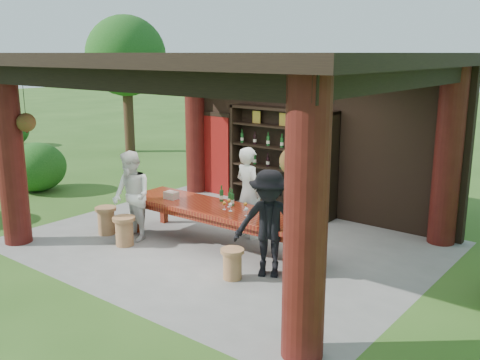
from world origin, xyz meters
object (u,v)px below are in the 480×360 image
Objects in this scene: stool_near_right at (232,263)px; guest_woman at (132,196)px; napkin_basket at (171,195)px; tasting_table at (219,213)px; stool_far_left at (106,220)px; wine_shelf at (282,160)px; host at (248,193)px; stool_near_left at (124,230)px; guest_man at (269,224)px.

guest_woman is at bearing 174.53° from stool_near_right.
napkin_basket is at bearing 158.79° from stool_near_right.
stool_near_right is at bearing -41.39° from tasting_table.
guest_woman reaches higher than stool_far_left.
wine_shelf reaches higher than host.
stool_near_left is 1.11m from napkin_basket.
wine_shelf is 3.59m from guest_woman.
stool_near_right is (1.13, -0.99, -0.37)m from tasting_table.
stool_near_left is 2.53m from stool_near_right.
napkin_basket reaches higher than stool_far_left.
napkin_basket reaches higher than stool_near_left.
stool_far_left is at bearing 48.78° from host.
stool_near_left is 0.32× the size of guest_woman.
guest_man reaches higher than stool_near_left.
stool_far_left is at bearing 177.74° from stool_near_right.
guest_woman is 6.59× the size of napkin_basket.
guest_man is (1.50, -0.53, 0.23)m from tasting_table.
host is at bearing 35.11° from stool_far_left.
napkin_basket reaches higher than stool_near_right.
tasting_table is at bearing 21.52° from stool_far_left.
guest_man is at bearing 5.20° from stool_far_left.
host reaches higher than napkin_basket.
tasting_table reaches higher than stool_far_left.
guest_man is (0.37, 0.47, 0.61)m from stool_near_right.
guest_man reaches higher than stool_far_left.
napkin_basket is at bearing -173.11° from tasting_table.
guest_man reaches higher than guest_woman.
napkin_basket is (1.10, 0.73, 0.53)m from stool_far_left.
guest_woman reaches higher than napkin_basket.
host is (-1.02, 1.75, 0.62)m from stool_near_right.
tasting_table is 2.29× the size of guest_woman.
stool_near_left is at bearing -14.13° from stool_far_left.
stool_far_left is at bearing -146.31° from napkin_basket.
napkin_basket is at bearing 67.77° from guest_woman.
guest_woman reaches higher than stool_near_right.
wine_shelf is at bearing 93.12° from guest_man.
stool_far_left is (-3.32, 0.13, 0.03)m from stool_near_right.
stool_near_left is at bearing -142.90° from tasting_table.
wine_shelf is 3.94m from stool_near_left.
napkin_basket is at bearing -103.69° from wine_shelf.
stool_far_left is 3.75m from guest_man.
guest_woman is at bearing 112.79° from stool_near_left.
guest_man is at bearing 151.07° from host.
napkin_basket is at bearing 33.69° from stool_far_left.
tasting_table is at bearing 39.72° from guest_woman.
wine_shelf is at bearing 112.93° from stool_near_right.
wine_shelf is 4.83× the size of stool_far_left.
tasting_table is 7.88× the size of stool_near_right.
stool_far_left is 0.87m from guest_woman.
stool_near_right is at bearing 134.01° from host.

